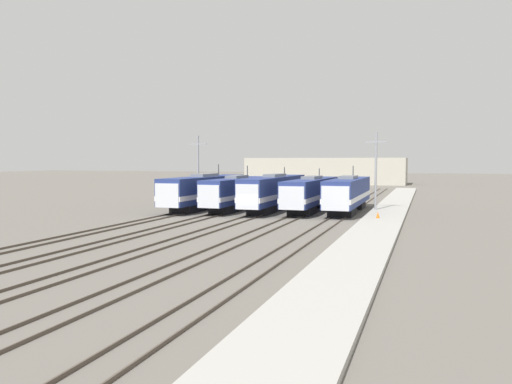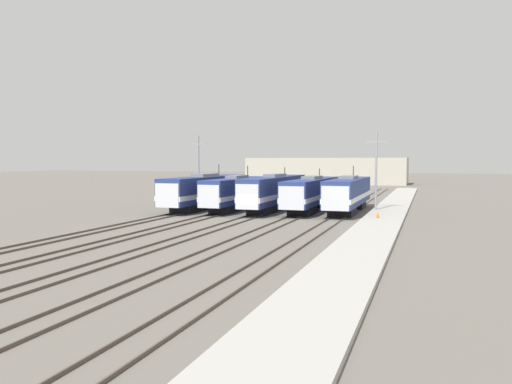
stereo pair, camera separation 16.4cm
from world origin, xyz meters
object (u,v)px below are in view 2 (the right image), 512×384
object	(u,v)px
locomotive_center	(274,192)
locomotive_far_right	(348,194)
locomotive_far_left	(204,191)
traffic_cone	(378,215)
catenary_tower_right	(376,170)
locomotive_center_left	(236,192)
catenary_tower_left	(198,169)
locomotive_center_right	(311,193)

from	to	relation	value
locomotive_center	locomotive_far_right	xyz separation A→B (m)	(8.85, 0.45, -0.07)
locomotive_far_left	traffic_cone	distance (m)	22.71
locomotive_center	traffic_cone	world-z (taller)	locomotive_center
catenary_tower_right	locomotive_far_right	bearing A→B (deg)	-155.05
locomotive_far_left	locomotive_center	size ratio (longest dim) A/B	0.99
locomotive_far_left	catenary_tower_right	distance (m)	21.12
locomotive_far_left	locomotive_far_right	world-z (taller)	locomotive_far_left
locomotive_far_right	locomotive_center_left	bearing A→B (deg)	-172.46
catenary_tower_left	catenary_tower_right	bearing A→B (deg)	0.00
locomotive_far_left	locomotive_center_left	distance (m)	4.43
locomotive_center_left	catenary_tower_right	size ratio (longest dim) A/B	1.82
locomotive_center	locomotive_center_right	distance (m)	4.52
catenary_tower_left	locomotive_center	bearing A→B (deg)	-9.63
locomotive_far_left	traffic_cone	size ratio (longest dim) A/B	30.66
locomotive_center	catenary_tower_right	size ratio (longest dim) A/B	2.13
locomotive_center_left	traffic_cone	xyz separation A→B (m)	(17.42, -5.72, -1.56)
catenary_tower_left	traffic_cone	world-z (taller)	catenary_tower_left
locomotive_center_left	traffic_cone	size ratio (longest dim) A/B	26.54
locomotive_far_left	locomotive_center_right	xyz separation A→B (m)	(13.28, 1.96, -0.10)
locomotive_center_right	traffic_cone	xyz separation A→B (m)	(8.57, -7.91, -1.53)
locomotive_center	catenary_tower_right	distance (m)	12.33
locomotive_far_left	locomotive_center	distance (m)	8.92
locomotive_far_right	locomotive_center_right	bearing A→B (deg)	174.37
locomotive_center_left	locomotive_center	bearing A→B (deg)	16.45
locomotive_center	locomotive_center_left	bearing A→B (deg)	-163.55
locomotive_far_right	catenary_tower_left	world-z (taller)	catenary_tower_left
locomotive_far_left	traffic_cone	xyz separation A→B (m)	(21.85, -5.95, -1.64)
locomotive_center	traffic_cone	distance (m)	14.87
locomotive_far_left	locomotive_center_left	bearing A→B (deg)	-3.04
locomotive_far_right	catenary_tower_right	distance (m)	4.34
locomotive_center_left	locomotive_center_right	distance (m)	9.12
traffic_cone	locomotive_center	bearing A→B (deg)	151.61
locomotive_center_left	locomotive_center	world-z (taller)	locomotive_center_left
locomotive_far_left	locomotive_center_left	xyz separation A→B (m)	(4.43, -0.23, -0.08)
locomotive_center_right	locomotive_far_right	distance (m)	4.45
locomotive_center_right	locomotive_far_right	bearing A→B (deg)	-5.63
locomotive_center_left	catenary_tower_right	xyz separation A→B (m)	(16.31, 3.17, 2.78)
locomotive_center_right	locomotive_far_right	size ratio (longest dim) A/B	1.11
catenary_tower_right	traffic_cone	xyz separation A→B (m)	(1.11, -8.88, -4.34)
locomotive_center_left	catenary_tower_left	world-z (taller)	catenary_tower_left
locomotive_center	traffic_cone	bearing A→B (deg)	-28.39
locomotive_center_right	locomotive_center_left	bearing A→B (deg)	-166.09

